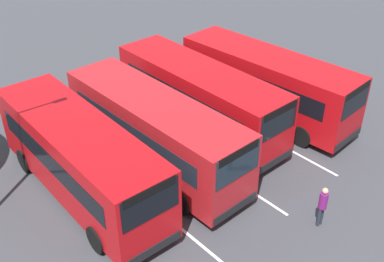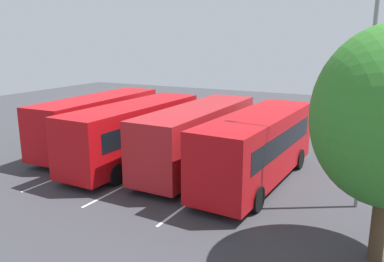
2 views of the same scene
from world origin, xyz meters
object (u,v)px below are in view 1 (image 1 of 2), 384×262
object	(u,v)px
bus_far_left	(81,157)
pedestrian	(323,204)
bus_center_right	(200,97)
bus_center_left	(155,131)
bus_far_right	(267,83)

from	to	relation	value
bus_far_left	pedestrian	world-z (taller)	bus_far_left
bus_center_right	bus_center_left	bearing A→B (deg)	-75.14
bus_center_right	pedestrian	size ratio (longest dim) A/B	5.46
bus_center_left	bus_center_right	xyz separation A→B (m)	(-0.81, 3.48, 0.00)
bus_far_left	bus_center_right	distance (m)	6.86
bus_center_right	bus_far_right	world-z (taller)	same
bus_far_left	bus_center_left	xyz separation A→B (m)	(0.53, 3.37, 0.00)
bus_center_left	bus_far_right	size ratio (longest dim) A/B	1.00
bus_far_right	bus_far_left	bearing A→B (deg)	-97.16
bus_far_right	pedestrian	bearing A→B (deg)	-38.74
bus_far_left	bus_center_left	distance (m)	3.41
bus_center_right	pedestrian	xyz separation A→B (m)	(7.96, -1.44, -0.78)
bus_center_left	pedestrian	bearing A→B (deg)	16.93
bus_center_right	bus_far_left	bearing A→B (deg)	-85.90
bus_center_right	bus_far_right	size ratio (longest dim) A/B	1.00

